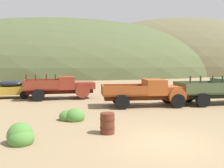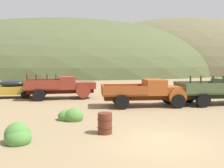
% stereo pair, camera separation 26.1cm
% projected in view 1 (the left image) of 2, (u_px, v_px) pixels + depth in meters
% --- Properties ---
extents(ground_plane, '(300.00, 300.00, 0.00)m').
position_uv_depth(ground_plane, '(163.00, 142.00, 9.04)').
color(ground_plane, '#937A56').
extents(hill_far_left, '(110.70, 78.25, 33.30)m').
position_uv_depth(hill_far_left, '(58.00, 72.00, 79.29)').
color(hill_far_left, '#4C5633').
rests_on(hill_far_left, ground).
extents(hill_distant, '(77.71, 58.50, 34.86)m').
position_uv_depth(hill_distant, '(174.00, 72.00, 80.04)').
color(hill_distant, brown).
rests_on(hill_distant, ground).
extents(car_mustard, '(4.97, 2.83, 1.57)m').
position_uv_depth(car_mustard, '(7.00, 89.00, 20.41)').
color(car_mustard, '#B28928').
rests_on(car_mustard, ground).
extents(truck_rust_red, '(6.05, 3.49, 2.16)m').
position_uv_depth(truck_rust_red, '(65.00, 87.00, 20.09)').
color(truck_rust_red, '#42140D').
rests_on(truck_rust_red, ground).
extents(truck_oxide_orange, '(6.42, 2.98, 1.89)m').
position_uv_depth(truck_oxide_orange, '(153.00, 92.00, 16.61)').
color(truck_oxide_orange, '#51220D').
rests_on(truck_oxide_orange, ground).
extents(truck_weathered_green, '(6.47, 3.32, 2.16)m').
position_uv_depth(truck_weathered_green, '(224.00, 90.00, 17.53)').
color(truck_weathered_green, '#232B1B').
rests_on(truck_weathered_green, ground).
extents(oil_drum_foreground, '(0.65, 0.65, 0.90)m').
position_uv_depth(oil_drum_foreground, '(107.00, 123.00, 10.10)').
color(oil_drum_foreground, '#5B2819').
rests_on(oil_drum_foreground, ground).
extents(bush_front_left, '(1.05, 0.98, 1.02)m').
position_uv_depth(bush_front_left, '(21.00, 137.00, 8.83)').
color(bush_front_left, '#4C8438').
rests_on(bush_front_left, ground).
extents(bush_lone_scrub, '(1.39, 1.03, 0.84)m').
position_uv_depth(bush_lone_scrub, '(72.00, 116.00, 12.45)').
color(bush_lone_scrub, '#4C8438').
rests_on(bush_lone_scrub, ground).
extents(bush_near_barrel, '(1.33, 1.42, 0.91)m').
position_uv_depth(bush_near_barrel, '(195.00, 96.00, 19.93)').
color(bush_near_barrel, '#5B8E42').
rests_on(bush_near_barrel, ground).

